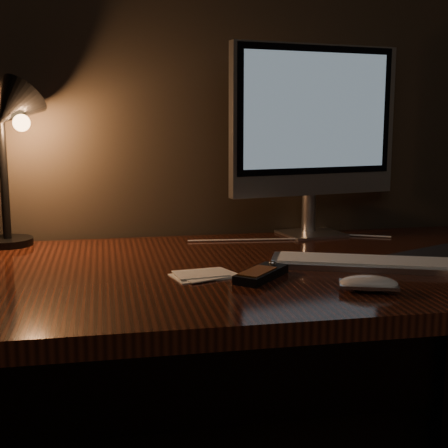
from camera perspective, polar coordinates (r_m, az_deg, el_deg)
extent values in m
cube|color=black|center=(1.72, -2.81, 19.18)|extent=(4.00, 0.02, 2.70)
cube|color=#3C180D|center=(1.34, -0.09, -4.85)|extent=(1.60, 0.75, 0.04)
cube|color=black|center=(1.75, -2.27, -10.77)|extent=(1.48, 0.02, 0.51)
cube|color=silver|center=(1.72, 7.99, -0.86)|extent=(0.18, 0.17, 0.01)
cylinder|color=silver|center=(1.74, 7.75, 1.11)|extent=(0.04, 0.04, 0.10)
cube|color=silver|center=(1.69, 8.29, 9.33)|extent=(0.48, 0.12, 0.39)
cube|color=black|center=(1.67, 8.50, 10.22)|extent=(0.45, 0.09, 0.33)
cube|color=#94B2CA|center=(1.67, 8.52, 10.22)|extent=(0.41, 0.08, 0.30)
cube|color=silver|center=(1.38, 13.35, -3.48)|extent=(0.45, 0.27, 0.02)
ellipsoid|color=white|center=(1.19, 13.08, -5.51)|extent=(0.12, 0.09, 0.02)
cube|color=black|center=(1.25, 3.42, -4.60)|extent=(0.13, 0.14, 0.02)
cube|color=brown|center=(1.25, 3.43, -4.19)|extent=(0.09, 0.10, 0.00)
sphere|color=silver|center=(1.25, 3.43, -4.13)|extent=(0.02, 0.02, 0.02)
cube|color=white|center=(1.27, -1.87, -4.67)|extent=(0.14, 0.11, 0.01)
cylinder|color=black|center=(1.66, -19.16, -1.55)|extent=(0.16, 0.16, 0.02)
cylinder|color=black|center=(1.63, -19.48, 4.21)|extent=(0.03, 0.03, 0.32)
cone|color=black|center=(1.58, -18.83, 9.98)|extent=(0.20, 0.20, 0.16)
sphere|color=#FFB266|center=(1.55, -18.03, 8.79)|extent=(0.04, 0.04, 0.04)
cylinder|color=white|center=(1.66, 6.39, -1.29)|extent=(0.52, 0.17, 0.00)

